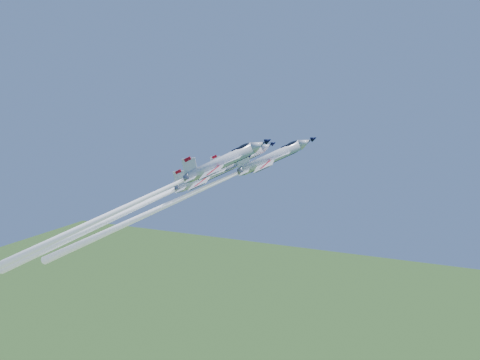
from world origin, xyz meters
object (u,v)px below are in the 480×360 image
at_px(jet_lead, 174,202).
at_px(jet_left, 155,198).
at_px(jet_slot, 121,215).
at_px(jet_right, 106,216).

distance_m(jet_lead, jet_left, 6.68).
bearing_deg(jet_left, jet_slot, -67.90).
height_order(jet_left, jet_right, jet_right).
bearing_deg(jet_lead, jet_left, -126.84).
bearing_deg(jet_slot, jet_lead, 83.37).
xyz_separation_m(jet_left, jet_right, (-1.83, -13.72, -1.06)).
bearing_deg(jet_right, jet_left, 159.36).
distance_m(jet_lead, jet_slot, 12.38).
distance_m(jet_left, jet_right, 13.88).
distance_m(jet_left, jet_slot, 7.71).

